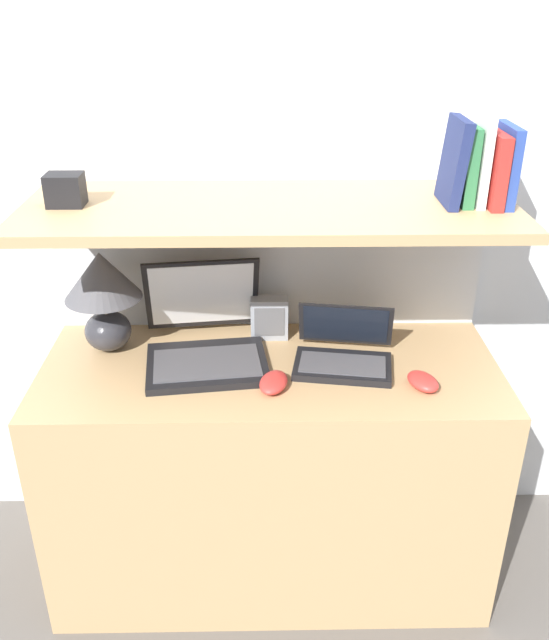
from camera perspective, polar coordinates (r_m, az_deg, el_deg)
The scene contains 17 objects.
ground_plane at distance 2.18m, azimuth -0.23°, elevation -24.69°, with size 12.00×12.00×0.00m, color #56514C.
wall_back at distance 2.01m, azimuth -0.53°, elevation 12.33°, with size 6.00×0.05×2.40m.
desk at distance 2.10m, azimuth -0.35°, elevation -12.69°, with size 1.27×0.53×0.74m.
back_riser at distance 2.21m, azimuth -0.45°, elevation -3.80°, with size 1.27×0.04×1.16m.
shelf at distance 1.77m, azimuth -0.44°, elevation 9.28°, with size 1.27×0.47×0.03m.
table_lamp at distance 1.95m, azimuth -14.24°, elevation 2.52°, with size 0.22×0.22×0.30m.
laptop_large at distance 1.91m, azimuth -5.86°, elevation -1.64°, with size 0.37×0.39×0.27m.
laptop_small at distance 1.89m, azimuth 5.82°, elevation -2.79°, with size 0.29×0.25×0.16m.
computer_mouse at distance 1.78m, azimuth -0.08°, elevation -5.28°, with size 0.10×0.13×0.04m.
second_mouse at distance 1.83m, azimuth 12.39°, elevation -5.07°, with size 0.10×0.12×0.04m.
router_box at distance 2.01m, azimuth -0.34°, elevation 0.18°, with size 0.11×0.06×0.13m.
book_blue at distance 1.84m, azimuth 18.87°, elevation 12.25°, with size 0.02×0.16×0.20m.
book_red at distance 1.83m, azimuth 17.86°, elevation 12.08°, with size 0.03×0.17×0.18m.
book_white at distance 1.82m, azimuth 16.93°, elevation 12.83°, with size 0.02×0.13×0.23m.
book_green at distance 1.81m, azimuth 15.87°, elevation 12.43°, with size 0.03×0.12×0.20m.
book_navy at distance 1.80m, azimuth 14.87°, elevation 12.75°, with size 0.04×0.15×0.22m.
shelf_gadget at distance 1.82m, azimuth -17.21°, elevation 10.43°, with size 0.09×0.07×0.08m.
Camera 1 is at (-0.02, -1.35, 1.70)m, focal length 38.00 mm.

